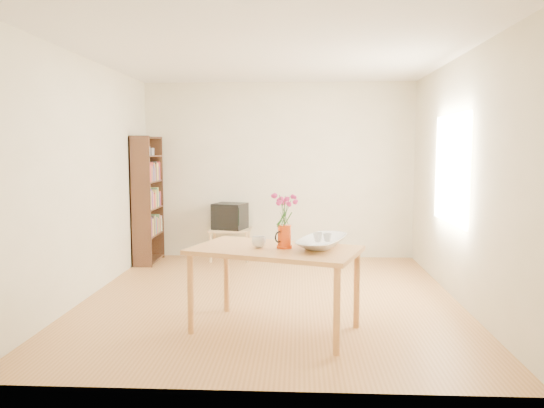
# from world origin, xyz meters

# --- Properties ---
(room) EXTENTS (4.50, 4.50, 4.50)m
(room) POSITION_xyz_m (0.03, 0.00, 1.30)
(room) COLOR #A6703A
(room) RESTS_ON ground
(table) EXTENTS (1.62, 1.24, 0.75)m
(table) POSITION_xyz_m (0.10, -1.05, 0.67)
(table) COLOR #BB7A40
(table) RESTS_ON ground
(tv_stand) EXTENTS (0.60, 0.45, 0.46)m
(tv_stand) POSITION_xyz_m (-0.70, 1.97, 0.39)
(tv_stand) COLOR tan
(tv_stand) RESTS_ON ground
(bookshelf) EXTENTS (0.28, 0.70, 1.80)m
(bookshelf) POSITION_xyz_m (-1.85, 1.75, 0.84)
(bookshelf) COLOR black
(bookshelf) RESTS_ON ground
(pitcher) EXTENTS (0.16, 0.18, 0.21)m
(pitcher) POSITION_xyz_m (0.18, -1.05, 0.84)
(pitcher) COLOR #D5400C
(pitcher) RESTS_ON table
(flowers) EXTENTS (0.23, 0.23, 0.33)m
(flowers) POSITION_xyz_m (0.18, -1.05, 1.11)
(flowers) COLOR #E03487
(flowers) RESTS_ON pitcher
(mug) EXTENTS (0.15, 0.15, 0.10)m
(mug) POSITION_xyz_m (-0.05, -1.04, 0.80)
(mug) COLOR white
(mug) RESTS_ON table
(bowl) EXTENTS (0.66, 0.66, 0.49)m
(bowl) POSITION_xyz_m (0.51, -0.97, 0.99)
(bowl) COLOR white
(bowl) RESTS_ON table
(teacup_a) EXTENTS (0.11, 0.11, 0.07)m
(teacup_a) POSITION_xyz_m (0.47, -0.97, 0.95)
(teacup_a) COLOR white
(teacup_a) RESTS_ON bowl
(teacup_b) EXTENTS (0.08, 0.08, 0.06)m
(teacup_b) POSITION_xyz_m (0.56, -0.95, 0.94)
(teacup_b) COLOR white
(teacup_b) RESTS_ON bowl
(television) EXTENTS (0.53, 0.51, 0.37)m
(television) POSITION_xyz_m (-0.70, 1.98, 0.65)
(television) COLOR black
(television) RESTS_ON tv_stand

